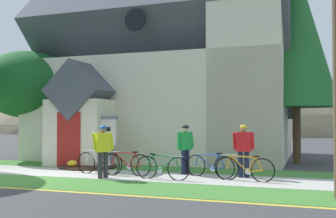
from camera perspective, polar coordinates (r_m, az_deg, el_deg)
ground at (r=16.69m, az=-11.87°, el=-7.70°), size 140.00×140.00×0.00m
sidewalk_slab at (r=13.88m, az=-9.59°, el=-8.90°), size 32.00×2.23×0.01m
grass_verge at (r=12.07m, az=-14.51°, el=-9.95°), size 32.00×2.03×0.01m
church_lawn at (r=15.70m, az=-5.98°, el=-8.09°), size 24.00×1.87×0.01m
curb_paint_stripe at (r=11.13m, az=-17.89°, el=-10.63°), size 28.00×0.16×0.01m
church_building at (r=20.35m, az=1.11°, el=6.37°), size 11.86×10.72×13.58m
church_sign at (r=15.92m, az=-10.57°, el=-3.26°), size 2.20×0.18×1.95m
flower_bed at (r=15.75m, az=-11.10°, el=-7.77°), size 2.13×2.13×0.34m
bicycle_black at (r=12.24m, az=10.65°, el=-8.16°), size 1.75×0.18×0.78m
bicycle_blue at (r=13.75m, az=-9.69°, el=-7.40°), size 1.71×0.32×0.82m
bicycle_orange at (r=13.31m, az=-5.80°, el=-7.63°), size 1.74×0.15×0.81m
bicycle_white at (r=12.86m, az=5.88°, el=-7.86°), size 1.67×0.58×0.81m
bicycle_green at (r=12.36m, az=-0.84°, el=-8.12°), size 1.74×0.15×0.80m
cyclist_in_white_jersey at (r=12.94m, az=10.48°, el=-5.18°), size 0.65×0.31×1.64m
cyclist_in_red_jersey at (r=13.53m, az=2.43°, el=-5.12°), size 0.41×0.64×1.62m
cyclist_in_orange_jersey at (r=12.71m, az=-9.04°, el=-5.31°), size 0.46×0.63×1.63m
roadside_conifer at (r=18.26m, az=17.38°, el=10.00°), size 3.41×3.41×8.55m
yard_deciduous_tree at (r=20.32m, az=-18.83°, el=3.19°), size 4.46×4.46×5.03m
distant_hill at (r=69.22m, az=1.76°, el=-3.21°), size 80.69×45.90×18.90m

